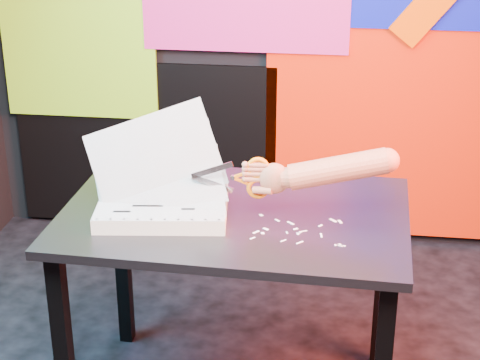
# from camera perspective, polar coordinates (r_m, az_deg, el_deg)

# --- Properties ---
(room) EXTENTS (3.01, 3.01, 2.71)m
(room) POSITION_cam_1_polar(r_m,az_deg,el_deg) (2.23, 2.11, 9.97)
(room) COLOR black
(room) RESTS_ON ground
(backdrop) EXTENTS (2.88, 0.05, 2.08)m
(backdrop) POSITION_cam_1_polar(r_m,az_deg,el_deg) (3.74, 5.18, 9.07)
(backdrop) COLOR red
(backdrop) RESTS_ON ground
(work_table) EXTENTS (1.14, 0.78, 0.75)m
(work_table) POSITION_cam_1_polar(r_m,az_deg,el_deg) (2.63, -0.38, -4.22)
(work_table) COLOR black
(work_table) RESTS_ON ground
(printout_stack) EXTENTS (0.49, 0.34, 0.38)m
(printout_stack) POSITION_cam_1_polar(r_m,az_deg,el_deg) (2.56, -5.53, -1.75)
(printout_stack) COLOR beige
(printout_stack) RESTS_ON work_table
(scissors) EXTENTS (0.25, 0.03, 0.14)m
(scissors) POSITION_cam_1_polar(r_m,az_deg,el_deg) (2.49, 0.89, 0.15)
(scissors) COLOR #ACACAC
(scissors) RESTS_ON printout_stack
(hand_forearm) EXTENTS (0.47, 0.10, 0.16)m
(hand_forearm) POSITION_cam_1_polar(r_m,az_deg,el_deg) (2.48, 6.23, 0.68)
(hand_forearm) COLOR #BB6652
(hand_forearm) RESTS_ON work_table
(paper_clippings) EXTENTS (0.29, 0.19, 0.00)m
(paper_clippings) POSITION_cam_1_polar(r_m,az_deg,el_deg) (2.46, 4.38, -3.61)
(paper_clippings) COLOR white
(paper_clippings) RESTS_ON work_table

